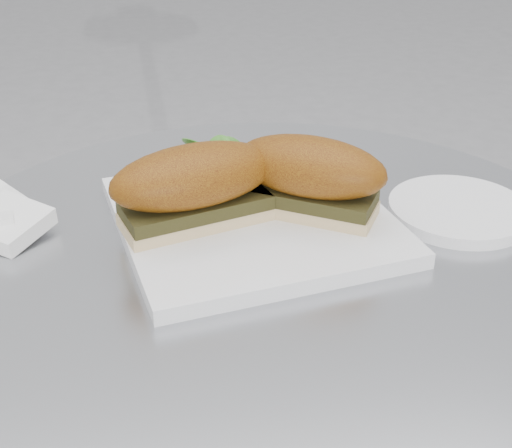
{
  "coord_description": "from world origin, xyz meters",
  "views": [
    {
      "loc": [
        -0.12,
        -0.57,
        1.09
      ],
      "look_at": [
        -0.01,
        0.0,
        0.77
      ],
      "focal_mm": 50.0,
      "sensor_mm": 36.0,
      "label": 1
    }
  ],
  "objects_px": {
    "plate": "(253,220)",
    "saucer": "(459,210)",
    "sandwich_left": "(195,184)",
    "sandwich_right": "(310,175)"
  },
  "relations": [
    {
      "from": "sandwich_left",
      "to": "saucer",
      "type": "distance_m",
      "value": 0.28
    },
    {
      "from": "sandwich_left",
      "to": "sandwich_right",
      "type": "xyz_separation_m",
      "value": [
        0.11,
        0.0,
        0.0
      ]
    },
    {
      "from": "plate",
      "to": "saucer",
      "type": "xyz_separation_m",
      "value": [
        0.22,
        -0.01,
        -0.0
      ]
    },
    {
      "from": "sandwich_left",
      "to": "saucer",
      "type": "xyz_separation_m",
      "value": [
        0.28,
        -0.0,
        -0.05
      ]
    },
    {
      "from": "saucer",
      "to": "plate",
      "type": "bearing_deg",
      "value": 176.06
    },
    {
      "from": "plate",
      "to": "sandwich_left",
      "type": "relative_size",
      "value": 1.45
    },
    {
      "from": "plate",
      "to": "sandwich_right",
      "type": "bearing_deg",
      "value": -9.5
    },
    {
      "from": "plate",
      "to": "sandwich_left",
      "type": "xyz_separation_m",
      "value": [
        -0.06,
        -0.01,
        0.05
      ]
    },
    {
      "from": "plate",
      "to": "saucer",
      "type": "height_order",
      "value": "plate"
    },
    {
      "from": "plate",
      "to": "sandwich_left",
      "type": "distance_m",
      "value": 0.08
    }
  ]
}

